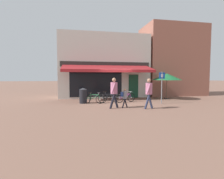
# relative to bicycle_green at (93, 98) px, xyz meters

# --- Properties ---
(ground_plane) EXTENTS (160.00, 160.00, 0.00)m
(ground_plane) POSITION_rel_bicycle_green_xyz_m (1.89, 0.20, -0.35)
(ground_plane) COLOR brown
(shop_front) EXTENTS (8.31, 5.01, 5.83)m
(shop_front) POSITION_rel_bicycle_green_xyz_m (1.43, 4.36, 2.56)
(shop_front) COLOR beige
(shop_front) RESTS_ON ground_plane
(neighbour_building) EXTENTS (6.10, 4.00, 7.17)m
(neighbour_building) POSITION_rel_bicycle_green_xyz_m (8.84, 4.88, 3.23)
(neighbour_building) COLOR #8E5647
(neighbour_building) RESTS_ON ground_plane
(bike_rack_rail) EXTENTS (3.10, 0.04, 0.57)m
(bike_rack_rail) POSITION_rel_bicycle_green_xyz_m (1.25, 0.29, 0.12)
(bike_rack_rail) COLOR #47494F
(bike_rack_rail) RESTS_ON ground_plane
(bicycle_green) EXTENTS (1.53, 0.80, 0.79)m
(bicycle_green) POSITION_rel_bicycle_green_xyz_m (0.00, 0.00, 0.00)
(bicycle_green) COLOR black
(bicycle_green) RESTS_ON ground_plane
(bicycle_black) EXTENTS (1.63, 0.77, 0.85)m
(bicycle_black) POSITION_rel_bicycle_green_xyz_m (1.14, 0.25, 0.02)
(bicycle_black) COLOR black
(bicycle_black) RESTS_ON ground_plane
(bicycle_purple) EXTENTS (1.62, 0.70, 0.81)m
(bicycle_purple) POSITION_rel_bicycle_green_xyz_m (2.41, 0.06, 0.01)
(bicycle_purple) COLOR black
(bicycle_purple) RESTS_ON ground_plane
(pedestrian_adult) EXTENTS (0.63, 0.72, 1.84)m
(pedestrian_adult) POSITION_rel_bicycle_green_xyz_m (1.06, -2.14, 0.77)
(pedestrian_adult) COLOR black
(pedestrian_adult) RESTS_ON ground_plane
(pedestrian_child) EXTENTS (0.47, 0.36, 1.19)m
(pedestrian_child) POSITION_rel_bicycle_green_xyz_m (1.70, -2.19, 0.39)
(pedestrian_child) COLOR black
(pedestrian_child) RESTS_ON ground_plane
(pedestrian_second_adult) EXTENTS (0.65, 0.59, 1.80)m
(pedestrian_second_adult) POSITION_rel_bicycle_green_xyz_m (3.05, -2.72, 0.74)
(pedestrian_second_adult) COLOR #282D47
(pedestrian_second_adult) RESTS_ON ground_plane
(litter_bin) EXTENTS (0.55, 0.55, 1.10)m
(litter_bin) POSITION_rel_bicycle_green_xyz_m (-0.70, 0.20, 0.20)
(litter_bin) COLOR black
(litter_bin) RESTS_ON ground_plane
(parking_sign) EXTENTS (0.44, 0.07, 2.26)m
(parking_sign) POSITION_rel_bicycle_green_xyz_m (4.73, -1.03, 1.04)
(parking_sign) COLOR slate
(parking_sign) RESTS_ON ground_plane
(cafe_parasol) EXTENTS (2.49, 2.49, 2.19)m
(cafe_parasol) POSITION_rel_bicycle_green_xyz_m (6.37, 1.28, 1.55)
(cafe_parasol) COLOR #4C3D2D
(cafe_parasol) RESTS_ON ground_plane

